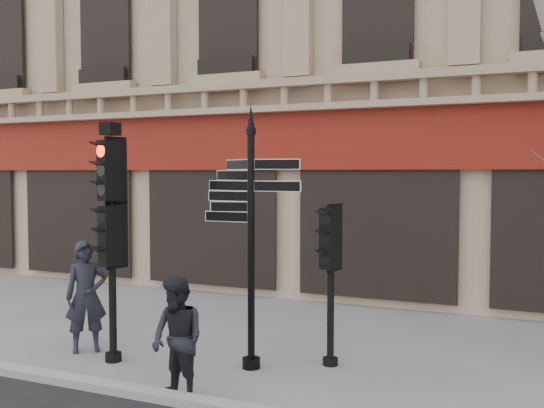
{
  "coord_description": "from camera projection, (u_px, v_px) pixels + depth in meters",
  "views": [
    {
      "loc": [
        3.03,
        -7.75,
        2.9
      ],
      "look_at": [
        -0.56,
        0.6,
        2.42
      ],
      "focal_mm": 40.0,
      "sensor_mm": 36.0,
      "label": 1
    }
  ],
  "objects": [
    {
      "name": "ground",
      "position": [
        292.0,
        379.0,
        8.46
      ],
      "size": [
        80.0,
        80.0,
        0.0
      ],
      "primitive_type": "plane",
      "color": "slate",
      "rests_on": "ground"
    },
    {
      "name": "fingerpost",
      "position": [
        251.0,
        192.0,
        8.82
      ],
      "size": [
        1.88,
        1.88,
        3.88
      ],
      "rotation": [
        0.0,
        0.0,
        -0.17
      ],
      "color": "black",
      "rests_on": "ground"
    },
    {
      "name": "traffic_signal_main",
      "position": [
        111.0,
        212.0,
        9.16
      ],
      "size": [
        0.46,
        0.37,
        3.64
      ],
      "rotation": [
        0.0,
        0.0,
        -0.23
      ],
      "color": "black",
      "rests_on": "ground"
    },
    {
      "name": "traffic_signal_secondary",
      "position": [
        331.0,
        256.0,
        9.0
      ],
      "size": [
        0.45,
        0.37,
        2.37
      ],
      "rotation": [
        0.0,
        0.0,
        -0.23
      ],
      "color": "black",
      "rests_on": "ground"
    },
    {
      "name": "pedestrian_a",
      "position": [
        86.0,
        296.0,
        9.75
      ],
      "size": [
        0.77,
        0.76,
        1.8
      ],
      "primitive_type": "imported",
      "rotation": [
        0.0,
        0.0,
        0.75
      ],
      "color": "black",
      "rests_on": "ground"
    },
    {
      "name": "pedestrian_b",
      "position": [
        178.0,
        339.0,
        7.64
      ],
      "size": [
        0.91,
        0.81,
        1.57
      ],
      "primitive_type": "imported",
      "rotation": [
        0.0,
        0.0,
        -0.32
      ],
      "color": "black",
      "rests_on": "ground"
    }
  ]
}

